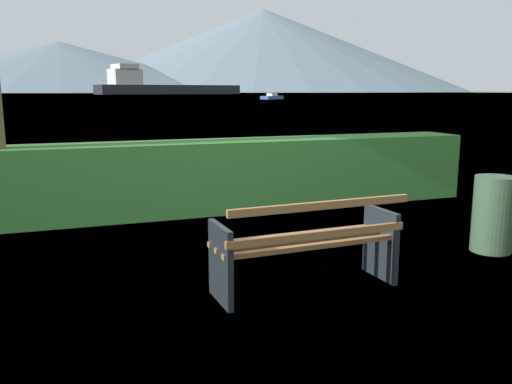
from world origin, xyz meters
The scene contains 8 objects.
ground_plane centered at (0.00, 0.00, 0.00)m, with size 1400.00×1400.00×0.00m, color olive.
water_surface centered at (0.00, 306.48, 0.00)m, with size 620.00×620.00×0.00m, color slate.
park_bench centered at (0.00, -0.06, 0.43)m, with size 1.72×0.64×0.87m.
hedge_row centered at (0.00, 3.42, 0.52)m, with size 8.45×0.84×1.04m, color #387A33.
trash_bin centered at (2.45, 0.33, 0.42)m, with size 0.44×0.44×0.85m, color #385138.
cargo_ship_large centered at (40.02, 235.22, 3.48)m, with size 67.09×28.84×12.46m.
sailboat_mid centered at (37.52, 95.77, 0.43)m, with size 5.81×5.06×1.19m.
distant_hills centered at (79.80, 554.07, 39.97)m, with size 785.77×438.50×89.11m.
Camera 1 is at (-2.00, -4.23, 1.78)m, focal length 37.68 mm.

